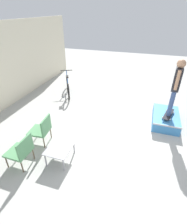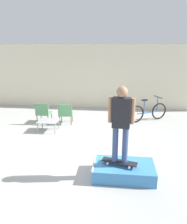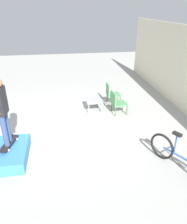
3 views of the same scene
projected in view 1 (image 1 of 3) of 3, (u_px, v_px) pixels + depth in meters
ground_plane at (117, 143)px, 5.02m from camera, size 24.00×24.00×0.00m
skate_ramp_box at (165, 118)px, 5.87m from camera, size 1.43×0.83×0.34m
skateboard_on_ramp at (168, 114)px, 5.65m from camera, size 0.84×0.40×0.07m
person_skater at (176, 84)px, 5.12m from camera, size 0.57×0.24×1.74m
coffee_table at (60, 149)px, 4.34m from camera, size 0.71×0.58×0.39m
patio_chair_left at (21, 150)px, 4.13m from camera, size 0.52×0.52×0.83m
patio_chair_right at (42, 129)px, 4.85m from camera, size 0.57×0.57×0.83m
bicycle at (68, 86)px, 7.72m from camera, size 1.61×0.90×0.97m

